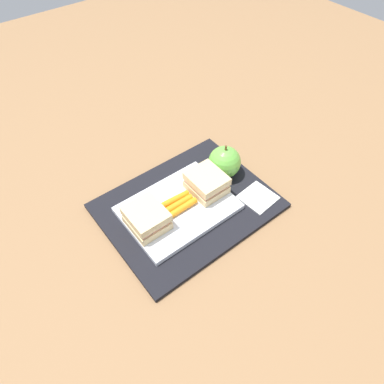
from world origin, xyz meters
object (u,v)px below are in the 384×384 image
at_px(sandwich_half_right, 207,183).
at_px(paper_napkin, 258,197).
at_px(sandwich_half_left, 147,218).
at_px(apple, 225,162).
at_px(carrot_sticks_bundle, 178,204).
at_px(food_tray, 178,208).

distance_m(sandwich_half_right, paper_napkin, 0.12).
bearing_deg(sandwich_half_left, sandwich_half_right, 0.00).
xyz_separation_m(sandwich_half_right, apple, (0.07, 0.02, 0.00)).
bearing_deg(carrot_sticks_bundle, sandwich_half_right, 0.00).
bearing_deg(apple, carrot_sticks_bundle, -171.69).
bearing_deg(food_tray, apple, 8.36).
bearing_deg(sandwich_half_right, apple, 17.10).
distance_m(sandwich_half_left, sandwich_half_right, 0.16).
height_order(food_tray, paper_napkin, food_tray).
height_order(carrot_sticks_bundle, apple, apple).
distance_m(sandwich_half_left, apple, 0.23).
bearing_deg(carrot_sticks_bundle, paper_napkin, -27.07).
bearing_deg(sandwich_half_left, food_tray, 0.00).
bearing_deg(food_tray, sandwich_half_right, 0.00).
xyz_separation_m(sandwich_half_left, apple, (0.23, 0.02, 0.00)).
xyz_separation_m(carrot_sticks_bundle, apple, (0.15, 0.02, 0.02)).
bearing_deg(sandwich_half_right, paper_napkin, -45.10).
relative_size(sandwich_half_left, apple, 0.93).
distance_m(sandwich_half_left, paper_napkin, 0.25).
distance_m(sandwich_half_left, carrot_sticks_bundle, 0.08).
bearing_deg(paper_napkin, carrot_sticks_bundle, 152.93).
relative_size(food_tray, paper_napkin, 3.29).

